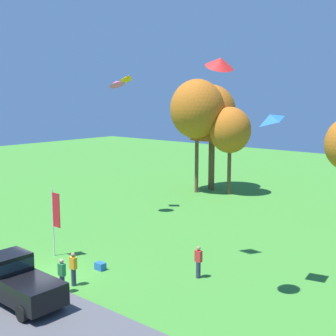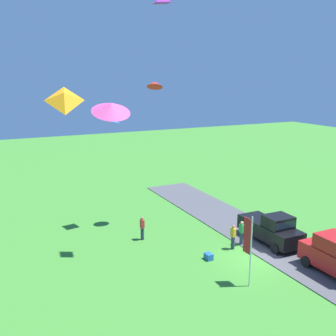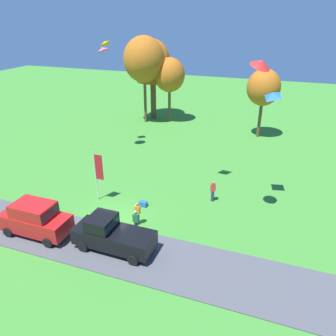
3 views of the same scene
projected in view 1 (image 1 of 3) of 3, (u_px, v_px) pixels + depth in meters
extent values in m
plane|color=#3D842D|center=(45.00, 279.00, 24.12)|extent=(120.00, 120.00, 0.00)
cube|color=#4C4C51|center=(2.00, 294.00, 22.27)|extent=(36.00, 4.40, 0.06)
cube|color=black|center=(19.00, 285.00, 21.16)|extent=(5.02, 1.97, 1.00)
cube|color=black|center=(8.00, 262.00, 21.54)|extent=(1.52, 1.78, 0.80)
cube|color=#19232D|center=(8.00, 262.00, 21.54)|extent=(1.55, 1.74, 0.44)
cylinder|color=black|center=(17.00, 280.00, 23.01)|extent=(0.68, 0.25, 0.68)
cylinder|color=black|center=(22.00, 314.00, 19.46)|extent=(0.68, 0.25, 0.68)
cylinder|color=black|center=(58.00, 300.00, 20.80)|extent=(0.68, 0.25, 0.68)
cylinder|color=#2D334C|center=(198.00, 270.00, 24.26)|extent=(0.24, 0.24, 0.88)
cube|color=red|center=(198.00, 256.00, 24.15)|extent=(0.36, 0.22, 0.60)
sphere|color=#9E7051|center=(199.00, 248.00, 24.08)|extent=(0.22, 0.22, 0.22)
cylinder|color=#2D334C|center=(74.00, 277.00, 23.28)|extent=(0.24, 0.24, 0.88)
cube|color=orange|center=(73.00, 263.00, 23.17)|extent=(0.36, 0.22, 0.60)
sphere|color=#9E7051|center=(73.00, 255.00, 23.10)|extent=(0.22, 0.22, 0.22)
cylinder|color=#2D334C|center=(62.00, 284.00, 22.41)|extent=(0.24, 0.24, 0.88)
cube|color=#2D8E47|center=(62.00, 269.00, 22.29)|extent=(0.36, 0.22, 0.60)
sphere|color=tan|center=(61.00, 261.00, 22.23)|extent=(0.22, 0.22, 0.22)
cylinder|color=brown|center=(210.00, 162.00, 46.99)|extent=(0.36, 0.36, 5.49)
ellipsoid|color=#B25B19|center=(211.00, 112.00, 46.22)|extent=(4.94, 4.94, 5.43)
cylinder|color=brown|center=(197.00, 163.00, 45.27)|extent=(0.36, 0.36, 5.74)
ellipsoid|color=#B25B19|center=(197.00, 109.00, 44.46)|extent=(5.17, 5.17, 5.69)
cylinder|color=brown|center=(211.00, 163.00, 46.66)|extent=(0.36, 0.36, 5.39)
cone|color=#B25B19|center=(212.00, 111.00, 45.87)|extent=(4.85, 4.85, 4.85)
cylinder|color=brown|center=(213.00, 165.00, 46.31)|extent=(0.36, 0.36, 5.08)
cone|color=#B25B19|center=(213.00, 116.00, 45.56)|extent=(4.58, 4.58, 4.58)
cylinder|color=brown|center=(229.00, 172.00, 44.45)|extent=(0.36, 0.36, 4.38)
ellipsoid|color=#B25B19|center=(230.00, 130.00, 43.83)|extent=(3.94, 3.94, 4.34)
cylinder|color=silver|center=(53.00, 223.00, 27.36)|extent=(0.08, 0.08, 4.04)
cube|color=red|center=(56.00, 210.00, 27.01)|extent=(0.64, 0.04, 2.02)
cube|color=blue|center=(100.00, 266.00, 25.43)|extent=(0.56, 0.40, 0.40)
pyramid|color=orange|center=(125.00, 79.00, 36.70)|extent=(1.06, 0.96, 0.74)
cone|color=#EA4C9E|center=(117.00, 83.00, 35.12)|extent=(1.37, 1.35, 0.79)
cone|color=red|center=(220.00, 62.00, 19.24)|extent=(1.70, 1.68, 0.84)
pyramid|color=blue|center=(270.00, 118.00, 21.50)|extent=(1.41, 1.42, 0.67)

